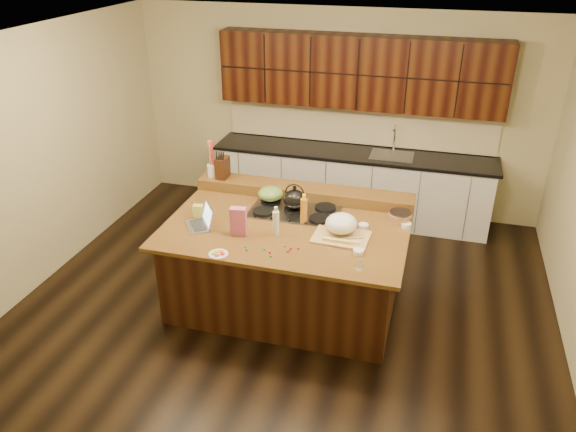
# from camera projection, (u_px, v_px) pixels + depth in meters

# --- Properties ---
(room) EXTENTS (5.52, 5.02, 2.72)m
(room) POSITION_uv_depth(u_px,v_px,m) (287.00, 186.00, 5.39)
(room) COLOR black
(room) RESTS_ON ground
(island) EXTENTS (2.40, 1.60, 0.92)m
(island) POSITION_uv_depth(u_px,v_px,m) (287.00, 264.00, 5.79)
(island) COLOR black
(island) RESTS_ON ground
(back_ledge) EXTENTS (2.40, 0.30, 0.12)m
(back_ledge) POSITION_uv_depth(u_px,v_px,m) (304.00, 192.00, 6.16)
(back_ledge) COLOR black
(back_ledge) RESTS_ON island
(cooktop) EXTENTS (0.92, 0.52, 0.05)m
(cooktop) POSITION_uv_depth(u_px,v_px,m) (294.00, 211.00, 5.83)
(cooktop) COLOR gray
(cooktop) RESTS_ON island
(back_counter) EXTENTS (3.70, 0.66, 2.40)m
(back_counter) POSITION_uv_depth(u_px,v_px,m) (354.00, 147.00, 7.39)
(back_counter) COLOR silver
(back_counter) RESTS_ON ground
(kettle) EXTENTS (0.27, 0.27, 0.21)m
(kettle) POSITION_uv_depth(u_px,v_px,m) (295.00, 199.00, 5.77)
(kettle) COLOR black
(kettle) RESTS_ON cooktop
(green_bowl) EXTENTS (0.27, 0.27, 0.15)m
(green_bowl) POSITION_uv_depth(u_px,v_px,m) (271.00, 194.00, 5.97)
(green_bowl) COLOR #5A8033
(green_bowl) RESTS_ON cooktop
(laptop) EXTENTS (0.37, 0.39, 0.21)m
(laptop) POSITION_uv_depth(u_px,v_px,m) (203.00, 221.00, 5.55)
(laptop) COLOR #B7B7BC
(laptop) RESTS_ON island
(oil_bottle) EXTENTS (0.07, 0.07, 0.27)m
(oil_bottle) POSITION_uv_depth(u_px,v_px,m) (304.00, 211.00, 5.56)
(oil_bottle) COLOR #B97320
(oil_bottle) RESTS_ON island
(vinegar_bottle) EXTENTS (0.08, 0.08, 0.25)m
(vinegar_bottle) POSITION_uv_depth(u_px,v_px,m) (276.00, 223.00, 5.36)
(vinegar_bottle) COLOR silver
(vinegar_bottle) RESTS_ON island
(wooden_tray) EXTENTS (0.54, 0.43, 0.21)m
(wooden_tray) POSITION_uv_depth(u_px,v_px,m) (341.00, 227.00, 5.36)
(wooden_tray) COLOR tan
(wooden_tray) RESTS_ON island
(ramekin_a) EXTENTS (0.13, 0.13, 0.04)m
(ramekin_a) POSITION_uv_depth(u_px,v_px,m) (358.00, 252.00, 5.08)
(ramekin_a) COLOR white
(ramekin_a) RESTS_ON island
(ramekin_b) EXTENTS (0.10, 0.10, 0.04)m
(ramekin_b) POSITION_uv_depth(u_px,v_px,m) (406.00, 225.00, 5.54)
(ramekin_b) COLOR white
(ramekin_b) RESTS_ON island
(ramekin_c) EXTENTS (0.12, 0.12, 0.04)m
(ramekin_c) POSITION_uv_depth(u_px,v_px,m) (363.00, 226.00, 5.52)
(ramekin_c) COLOR white
(ramekin_c) RESTS_ON island
(strainer_bowl) EXTENTS (0.31, 0.31, 0.09)m
(strainer_bowl) POSITION_uv_depth(u_px,v_px,m) (400.00, 218.00, 5.63)
(strainer_bowl) COLOR #996B3F
(strainer_bowl) RESTS_ON island
(kitchen_timer) EXTENTS (0.09, 0.09, 0.07)m
(kitchen_timer) POSITION_uv_depth(u_px,v_px,m) (360.00, 263.00, 4.89)
(kitchen_timer) COLOR silver
(kitchen_timer) RESTS_ON island
(pink_bag) EXTENTS (0.16, 0.10, 0.28)m
(pink_bag) POSITION_uv_depth(u_px,v_px,m) (239.00, 221.00, 5.35)
(pink_bag) COLOR #BA5774
(pink_bag) RESTS_ON island
(candy_plate) EXTENTS (0.20, 0.20, 0.01)m
(candy_plate) POSITION_uv_depth(u_px,v_px,m) (218.00, 254.00, 5.08)
(candy_plate) COLOR white
(candy_plate) RESTS_ON island
(package_box) EXTENTS (0.11, 0.08, 0.14)m
(package_box) POSITION_uv_depth(u_px,v_px,m) (198.00, 211.00, 5.70)
(package_box) COLOR gold
(package_box) RESTS_ON island
(utensil_crock) EXTENTS (0.16, 0.16, 0.14)m
(utensil_crock) POSITION_uv_depth(u_px,v_px,m) (213.00, 170.00, 6.35)
(utensil_crock) COLOR white
(utensil_crock) RESTS_ON back_ledge
(knife_block) EXTENTS (0.12, 0.20, 0.24)m
(knife_block) POSITION_uv_depth(u_px,v_px,m) (222.00, 168.00, 6.30)
(knife_block) COLOR black
(knife_block) RESTS_ON back_ledge
(gumdrop_0) EXTENTS (0.02, 0.02, 0.02)m
(gumdrop_0) POSITION_uv_depth(u_px,v_px,m) (291.00, 249.00, 5.16)
(gumdrop_0) COLOR red
(gumdrop_0) RESTS_ON island
(gumdrop_1) EXTENTS (0.02, 0.02, 0.02)m
(gumdrop_1) POSITION_uv_depth(u_px,v_px,m) (285.00, 246.00, 5.20)
(gumdrop_1) COLOR #198C26
(gumdrop_1) RESTS_ON island
(gumdrop_2) EXTENTS (0.02, 0.02, 0.02)m
(gumdrop_2) POSITION_uv_depth(u_px,v_px,m) (288.00, 251.00, 5.12)
(gumdrop_2) COLOR red
(gumdrop_2) RESTS_ON island
(gumdrop_3) EXTENTS (0.02, 0.02, 0.02)m
(gumdrop_3) POSITION_uv_depth(u_px,v_px,m) (271.00, 256.00, 5.04)
(gumdrop_3) COLOR #198C26
(gumdrop_3) RESTS_ON island
(gumdrop_4) EXTENTS (0.02, 0.02, 0.02)m
(gumdrop_4) POSITION_uv_depth(u_px,v_px,m) (270.00, 252.00, 5.11)
(gumdrop_4) COLOR red
(gumdrop_4) RESTS_ON island
(gumdrop_5) EXTENTS (0.02, 0.02, 0.02)m
(gumdrop_5) POSITION_uv_depth(u_px,v_px,m) (264.00, 249.00, 5.15)
(gumdrop_5) COLOR #198C26
(gumdrop_5) RESTS_ON island
(gumdrop_6) EXTENTS (0.02, 0.02, 0.02)m
(gumdrop_6) POSITION_uv_depth(u_px,v_px,m) (287.00, 251.00, 5.12)
(gumdrop_6) COLOR red
(gumdrop_6) RESTS_ON island
(gumdrop_7) EXTENTS (0.02, 0.02, 0.02)m
(gumdrop_7) POSITION_uv_depth(u_px,v_px,m) (247.00, 250.00, 5.14)
(gumdrop_7) COLOR #198C26
(gumdrop_7) RESTS_ON island
(gumdrop_8) EXTENTS (0.02, 0.02, 0.02)m
(gumdrop_8) POSITION_uv_depth(u_px,v_px,m) (298.00, 248.00, 5.17)
(gumdrop_8) COLOR red
(gumdrop_8) RESTS_ON island
(gumdrop_9) EXTENTS (0.02, 0.02, 0.02)m
(gumdrop_9) POSITION_uv_depth(u_px,v_px,m) (264.00, 248.00, 5.16)
(gumdrop_9) COLOR #198C26
(gumdrop_9) RESTS_ON island
(gumdrop_10) EXTENTS (0.02, 0.02, 0.02)m
(gumdrop_10) POSITION_uv_depth(u_px,v_px,m) (270.00, 252.00, 5.10)
(gumdrop_10) COLOR red
(gumdrop_10) RESTS_ON island
(gumdrop_11) EXTENTS (0.02, 0.02, 0.02)m
(gumdrop_11) POSITION_uv_depth(u_px,v_px,m) (245.00, 247.00, 5.19)
(gumdrop_11) COLOR #198C26
(gumdrop_11) RESTS_ON island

